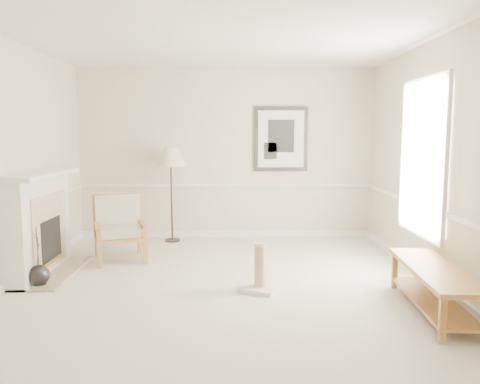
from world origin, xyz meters
name	(u,v)px	position (x,y,z in m)	size (l,w,h in m)	color
ground	(222,287)	(0.00, 0.00, 0.00)	(5.50, 5.50, 0.00)	silver
room	(234,127)	(0.14, 0.08, 1.87)	(5.04, 5.54, 2.92)	beige
fireplace	(39,224)	(-2.34, 0.60, 0.64)	(0.64, 1.64, 1.31)	white
floor_vase	(39,276)	(-2.15, 0.05, 0.13)	(0.25, 0.25, 0.72)	black
armchair	(119,225)	(-1.51, 1.32, 0.49)	(0.89, 0.92, 0.92)	#A46334
floor_lamp	(171,160)	(-0.89, 2.40, 1.37)	(0.51, 0.51, 1.57)	black
bench	(434,282)	(2.14, -0.79, 0.31)	(0.58, 1.63, 0.46)	#A46334
scratching_post	(260,275)	(0.43, -0.11, 0.17)	(0.51, 0.51, 0.56)	beige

